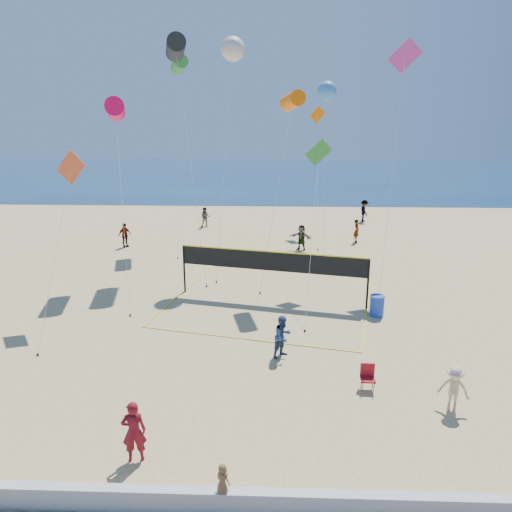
{
  "coord_description": "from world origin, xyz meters",
  "views": [
    {
      "loc": [
        1.32,
        -12.81,
        9.32
      ],
      "look_at": [
        0.76,
        2.0,
        4.99
      ],
      "focal_mm": 35.0,
      "sensor_mm": 36.0,
      "label": 1
    }
  ],
  "objects_px": {
    "camp_chair": "(368,375)",
    "trash_barrel": "(377,306)",
    "volleyball_net": "(272,266)",
    "woman": "(134,431)"
  },
  "relations": [
    {
      "from": "camp_chair",
      "to": "trash_barrel",
      "type": "height_order",
      "value": "trash_barrel"
    },
    {
      "from": "woman",
      "to": "volleyball_net",
      "type": "relative_size",
      "value": 0.16
    },
    {
      "from": "woman",
      "to": "trash_barrel",
      "type": "distance_m",
      "value": 13.59
    },
    {
      "from": "woman",
      "to": "volleyball_net",
      "type": "distance_m",
      "value": 12.88
    },
    {
      "from": "camp_chair",
      "to": "volleyball_net",
      "type": "xyz_separation_m",
      "value": [
        -3.39,
        8.36,
        1.28
      ]
    },
    {
      "from": "woman",
      "to": "camp_chair",
      "type": "xyz_separation_m",
      "value": [
        7.06,
        3.96,
        -0.4
      ]
    },
    {
      "from": "volleyball_net",
      "to": "woman",
      "type": "bearing_deg",
      "value": -94.0
    },
    {
      "from": "camp_chair",
      "to": "trash_barrel",
      "type": "distance_m",
      "value": 6.71
    },
    {
      "from": "volleyball_net",
      "to": "trash_barrel",
      "type": "bearing_deg",
      "value": -7.69
    },
    {
      "from": "camp_chair",
      "to": "trash_barrel",
      "type": "xyz_separation_m",
      "value": [
        1.58,
        6.52,
        -0.01
      ]
    }
  ]
}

